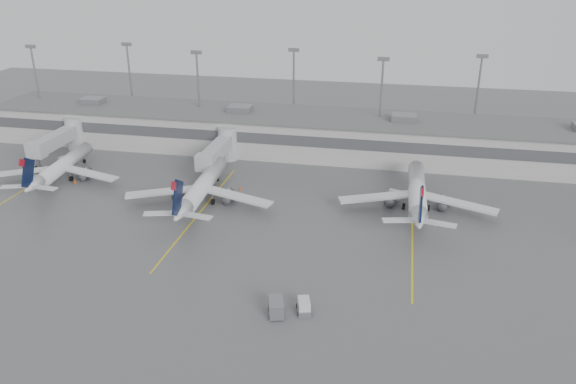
% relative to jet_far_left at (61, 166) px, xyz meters
% --- Properties ---
extents(ground, '(260.00, 260.00, 0.00)m').
position_rel_jet_far_left_xyz_m(ground, '(48.15, -32.54, -2.72)').
color(ground, '#505052').
rests_on(ground, ground).
extents(terminal, '(152.00, 17.00, 9.45)m').
position_rel_jet_far_left_xyz_m(terminal, '(48.15, 25.44, 1.46)').
color(terminal, '#AEAEA9').
rests_on(terminal, ground).
extents(light_masts, '(142.40, 8.00, 20.60)m').
position_rel_jet_far_left_xyz_m(light_masts, '(48.15, 31.21, 9.31)').
color(light_masts, gray).
rests_on(light_masts, ground).
extents(jet_bridge_left, '(4.00, 17.20, 7.00)m').
position_rel_jet_far_left_xyz_m(jet_bridge_left, '(-7.35, 13.18, 1.15)').
color(jet_bridge_left, '#A1A3A6').
rests_on(jet_bridge_left, ground).
extents(jet_bridge_right, '(4.00, 17.20, 7.00)m').
position_rel_jet_far_left_xyz_m(jet_bridge_right, '(27.65, 13.18, 1.15)').
color(jet_bridge_right, '#A1A3A6').
rests_on(jet_bridge_right, ground).
extents(stand_markings, '(105.25, 40.00, 0.01)m').
position_rel_jet_far_left_xyz_m(stand_markings, '(48.15, -8.54, -2.71)').
color(stand_markings, yellow).
rests_on(stand_markings, ground).
extents(jet_far_left, '(23.99, 27.00, 8.74)m').
position_rel_jet_far_left_xyz_m(jet_far_left, '(0.00, 0.00, 0.00)').
color(jet_far_left, silver).
rests_on(jet_far_left, ground).
extents(jet_mid_left, '(25.99, 29.18, 9.43)m').
position_rel_jet_far_left_xyz_m(jet_mid_left, '(29.76, -4.70, 0.22)').
color(jet_mid_left, silver).
rests_on(jet_mid_left, ground).
extents(jet_mid_right, '(26.30, 29.46, 9.53)m').
position_rel_jet_far_left_xyz_m(jet_mid_right, '(66.18, 0.21, 0.25)').
color(jet_mid_right, silver).
rests_on(jet_mid_right, ground).
extents(baggage_tug, '(2.27, 2.92, 1.66)m').
position_rel_jet_far_left_xyz_m(baggage_tug, '(52.72, -32.79, -2.07)').
color(baggage_tug, silver).
rests_on(baggage_tug, ground).
extents(baggage_cart, '(2.50, 3.39, 1.95)m').
position_rel_jet_far_left_xyz_m(baggage_cart, '(49.52, -33.99, -1.70)').
color(baggage_cart, slate).
rests_on(baggage_cart, ground).
extents(gse_uld_a, '(2.60, 1.99, 1.65)m').
position_rel_jet_far_left_xyz_m(gse_uld_a, '(-3.99, 7.41, -1.89)').
color(gse_uld_a, silver).
rests_on(gse_uld_a, ground).
extents(gse_uld_b, '(2.26, 1.51, 1.59)m').
position_rel_jet_far_left_xyz_m(gse_uld_b, '(27.06, 11.94, -1.92)').
color(gse_uld_b, silver).
rests_on(gse_uld_b, ground).
extents(gse_uld_c, '(2.48, 2.06, 1.50)m').
position_rel_jet_far_left_xyz_m(gse_uld_c, '(62.48, 3.72, -1.97)').
color(gse_uld_c, silver).
rests_on(gse_uld_c, ground).
extents(gse_loader, '(3.04, 4.03, 2.25)m').
position_rel_jet_far_left_xyz_m(gse_loader, '(24.35, 12.73, -1.59)').
color(gse_loader, slate).
rests_on(gse_loader, ground).
extents(cone_a, '(0.49, 0.49, 0.79)m').
position_rel_jet_far_left_xyz_m(cone_a, '(3.10, -1.04, -2.32)').
color(cone_a, '#DA4A04').
rests_on(cone_a, ground).
extents(cone_b, '(0.48, 0.48, 0.76)m').
position_rel_jet_far_left_xyz_m(cone_b, '(34.61, 1.93, -2.34)').
color(cone_b, '#DA4A04').
rests_on(cone_b, ground).
extents(cone_c, '(0.46, 0.46, 0.73)m').
position_rel_jet_far_left_xyz_m(cone_c, '(61.79, 2.45, -2.35)').
color(cone_c, '#DA4A04').
rests_on(cone_c, ground).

